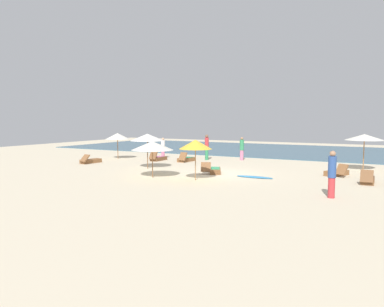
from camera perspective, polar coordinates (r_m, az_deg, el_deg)
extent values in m
plane|color=beige|center=(21.16, 4.80, -3.17)|extent=(60.00, 60.00, 0.00)
cube|color=#3D6075|center=(37.26, 15.36, 0.43)|extent=(48.00, 16.00, 0.06)
cylinder|color=brown|center=(23.36, -6.95, 0.30)|extent=(0.06, 0.06, 2.17)
cone|color=white|center=(23.30, -6.98, 2.53)|extent=(2.15, 2.15, 0.44)
cylinder|color=brown|center=(29.49, -11.50, 1.11)|extent=(0.06, 0.06, 1.98)
cone|color=silver|center=(29.44, -11.53, 2.67)|extent=(1.91, 1.91, 0.47)
cylinder|color=brown|center=(19.80, -6.18, -0.99)|extent=(0.05, 0.05, 1.91)
cone|color=silver|center=(19.73, -6.21, 1.23)|extent=(2.27, 2.27, 0.47)
cylinder|color=olive|center=(24.55, 25.20, 0.09)|extent=(0.06, 0.06, 2.18)
cone|color=silver|center=(24.49, 25.29, 2.32)|extent=(2.28, 2.28, 0.37)
cylinder|color=olive|center=(18.80, 0.53, -1.09)|extent=(0.04, 0.04, 2.04)
cone|color=gold|center=(18.72, 0.54, 1.44)|extent=(1.71, 1.71, 0.48)
cube|color=brown|center=(27.11, -0.89, -0.96)|extent=(0.80, 1.57, 0.28)
cube|color=brown|center=(26.43, -1.44, -0.47)|extent=(0.62, 0.46, 0.60)
cube|color=#338C59|center=(27.10, -0.89, -0.63)|extent=(0.65, 1.11, 0.03)
cube|color=brown|center=(22.00, 21.60, -2.84)|extent=(1.24, 1.61, 0.28)
cube|color=brown|center=(21.32, 22.30, -2.32)|extent=(0.70, 0.64, 0.58)
cube|color=brown|center=(27.91, -5.22, -0.80)|extent=(0.62, 1.51, 0.28)
cube|color=brown|center=(27.31, -6.06, -0.31)|extent=(0.58, 0.40, 0.59)
cube|color=#D17299|center=(27.89, -5.23, -0.48)|extent=(0.52, 1.06, 0.03)
cube|color=brown|center=(27.17, -15.50, -1.14)|extent=(0.84, 1.58, 0.28)
cube|color=brown|center=(26.57, -16.37, -0.72)|extent=(0.65, 0.60, 0.51)
cube|color=brown|center=(20.02, 25.69, -3.78)|extent=(0.62, 1.51, 0.28)
cube|color=brown|center=(19.28, 25.59, -3.22)|extent=(0.58, 0.41, 0.59)
cube|color=#26262D|center=(19.99, 25.71, -3.34)|extent=(0.53, 1.06, 0.03)
cube|color=brown|center=(21.37, 3.64, -2.70)|extent=(1.18, 1.61, 0.28)
cube|color=brown|center=(20.89, 2.18, -2.11)|extent=(0.73, 0.69, 0.52)
cube|color=#338C59|center=(21.35, 3.65, -2.29)|extent=(0.91, 1.17, 0.03)
cylinder|color=#338C59|center=(28.14, 2.31, -0.15)|extent=(0.32, 0.32, 0.84)
cylinder|color=#BF3338|center=(28.07, 2.31, 1.61)|extent=(0.37, 0.37, 0.88)
sphere|color=brown|center=(28.04, 2.32, 2.72)|extent=(0.24, 0.24, 0.24)
cylinder|color=#D17299|center=(28.18, 7.76, -0.27)|extent=(0.33, 0.33, 0.77)
cylinder|color=#338C59|center=(28.12, 7.78, 1.32)|extent=(0.39, 0.39, 0.80)
sphere|color=#A37556|center=(28.08, 7.79, 2.34)|extent=(0.22, 0.22, 0.22)
cylinder|color=#BF3338|center=(15.70, 20.91, -5.01)|extent=(0.31, 0.31, 0.82)
cylinder|color=#2D4C8C|center=(15.57, 21.01, -1.97)|extent=(0.36, 0.36, 0.86)
sphere|color=#A37556|center=(15.51, 21.08, -0.02)|extent=(0.23, 0.23, 0.23)
cylinder|color=#D17299|center=(29.31, -4.54, -0.06)|extent=(0.28, 0.28, 0.72)
cylinder|color=white|center=(29.25, -4.55, 1.36)|extent=(0.33, 0.33, 0.75)
sphere|color=tan|center=(29.22, -4.56, 2.27)|extent=(0.20, 0.20, 0.20)
ellipsoid|color=#338CCC|center=(20.01, 9.72, -3.63)|extent=(2.03, 0.50, 0.07)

